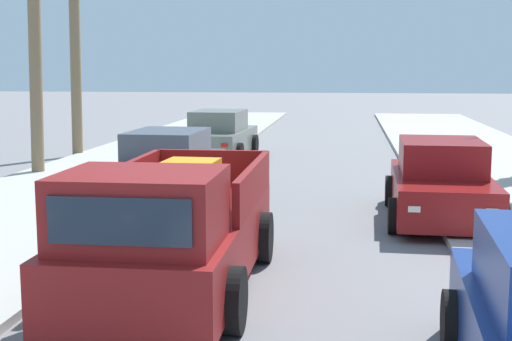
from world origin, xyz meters
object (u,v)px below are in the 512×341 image
at_px(car_right_near, 441,183).
at_px(car_left_near, 169,167).
at_px(pickup_truck, 173,233).
at_px(car_left_far, 219,136).

bearing_deg(car_right_near, car_left_near, 165.41).
distance_m(pickup_truck, car_left_far, 13.93).
xyz_separation_m(pickup_truck, car_right_near, (4.01, 5.05, -0.08)).
bearing_deg(car_left_near, car_left_far, 91.30).
relative_size(pickup_truck, car_right_near, 1.21).
distance_m(car_right_near, car_left_far, 10.56).
height_order(pickup_truck, car_left_near, pickup_truck).
height_order(car_left_near, car_left_far, same).
distance_m(pickup_truck, car_right_near, 6.44).
bearing_deg(pickup_truck, car_right_near, 51.54).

